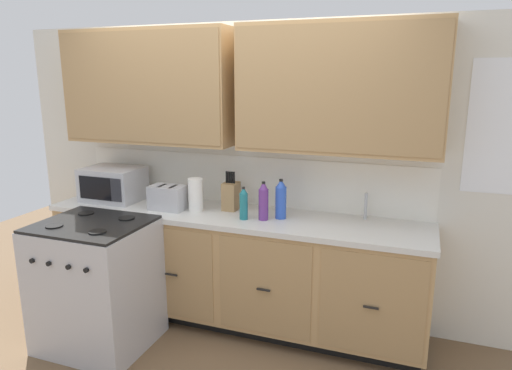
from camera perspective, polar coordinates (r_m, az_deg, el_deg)
The scene contains 12 objects.
ground_plane at distance 3.69m, azimuth -4.76°, elevation -18.54°, with size 8.00×8.00×0.00m, color brown.
wall_unit at distance 3.60m, azimuth -1.86°, elevation 8.08°, with size 4.16×0.40×2.36m.
counter_run at distance 3.71m, azimuth -2.90°, elevation -10.13°, with size 2.99×0.64×0.91m.
stove_range at distance 3.61m, azimuth -19.16°, elevation -11.54°, with size 0.76×0.68×0.95m.
microwave at distance 4.09m, azimuth -17.31°, elevation 0.14°, with size 0.48×0.37×0.28m.
toaster at distance 3.71m, azimuth -10.87°, elevation -1.54°, with size 0.28×0.18×0.19m.
knife_block at distance 3.63m, azimuth -3.12°, elevation -1.31°, with size 0.11×0.14×0.31m.
sink_faucet at distance 3.48m, azimuth 13.46°, elevation -2.56°, with size 0.02×0.02×0.20m, color #B2B5BA.
paper_towel_roll at distance 3.62m, azimuth -7.49°, elevation -1.21°, with size 0.12×0.12×0.26m, color white.
bottle_blue at distance 3.40m, azimuth 3.10°, elevation -1.78°, with size 0.08×0.08×0.30m.
bottle_violet at distance 3.36m, azimuth 0.93°, elevation -2.03°, with size 0.07×0.07×0.29m.
bottle_teal at distance 3.38m, azimuth -1.54°, elevation -2.31°, with size 0.06×0.06×0.25m.
Camera 1 is at (1.34, -2.83, 1.94)m, focal length 32.23 mm.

